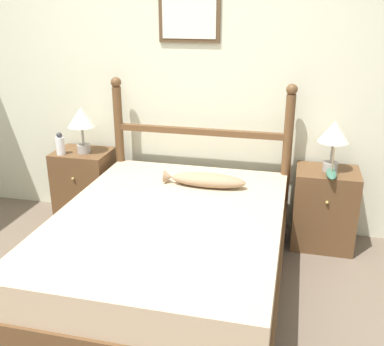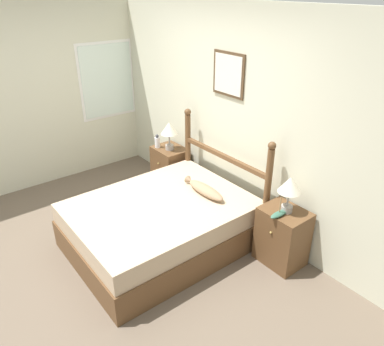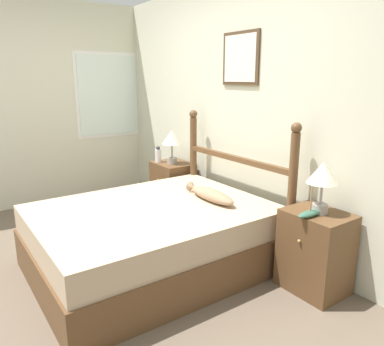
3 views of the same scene
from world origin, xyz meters
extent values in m
plane|color=brown|center=(0.00, 0.00, 0.00)|extent=(16.00, 16.00, 0.00)
cube|color=beige|center=(0.00, 1.73, 1.27)|extent=(6.40, 0.06, 2.55)
cube|color=#4C3823|center=(0.11, 1.69, 1.78)|extent=(0.49, 0.02, 0.49)
cube|color=silver|center=(0.11, 1.68, 1.78)|extent=(0.43, 0.01, 0.43)
cube|color=beige|center=(-2.13, 0.00, 1.27)|extent=(0.06, 6.40, 2.55)
cube|color=white|center=(-2.10, 1.26, 1.37)|extent=(0.01, 0.91, 1.14)
cube|color=silver|center=(-2.09, 1.26, 1.37)|extent=(0.01, 0.83, 1.06)
cube|color=brown|center=(0.23, 0.63, 0.16)|extent=(1.48, 1.93, 0.33)
cube|color=tan|center=(0.23, 0.63, 0.44)|extent=(1.44, 1.89, 0.22)
cylinder|color=brown|center=(-0.47, 1.56, 0.60)|extent=(0.07, 0.07, 1.19)
sphere|color=brown|center=(-0.47, 1.56, 1.23)|extent=(0.09, 0.09, 0.09)
cylinder|color=brown|center=(0.93, 1.56, 0.60)|extent=(0.07, 0.07, 1.19)
sphere|color=brown|center=(0.93, 1.56, 1.23)|extent=(0.09, 0.09, 0.09)
cube|color=brown|center=(0.23, 1.56, 0.86)|extent=(1.41, 0.05, 0.05)
cube|color=brown|center=(-0.79, 1.48, 0.32)|extent=(0.47, 0.38, 0.63)
sphere|color=tan|center=(-0.79, 1.28, 0.46)|extent=(0.02, 0.02, 0.02)
cube|color=brown|center=(1.25, 1.48, 0.32)|extent=(0.47, 0.38, 0.63)
sphere|color=tan|center=(1.25, 1.28, 0.46)|extent=(0.02, 0.02, 0.02)
cylinder|color=gray|center=(-0.76, 1.46, 0.67)|extent=(0.11, 0.11, 0.07)
cylinder|color=gray|center=(-0.76, 1.46, 0.78)|extent=(0.02, 0.02, 0.16)
cone|color=beige|center=(-0.76, 1.46, 0.95)|extent=(0.23, 0.23, 0.16)
cylinder|color=gray|center=(1.26, 1.48, 0.67)|extent=(0.11, 0.11, 0.07)
cylinder|color=gray|center=(1.26, 1.48, 0.78)|extent=(0.02, 0.02, 0.16)
cone|color=beige|center=(1.26, 1.48, 0.95)|extent=(0.23, 0.23, 0.16)
cylinder|color=white|center=(-0.93, 1.37, 0.71)|extent=(0.07, 0.07, 0.15)
sphere|color=#333338|center=(-0.93, 1.37, 0.80)|extent=(0.05, 0.05, 0.05)
ellipsoid|color=#386651|center=(1.27, 1.36, 0.66)|extent=(0.08, 0.24, 0.04)
cylinder|color=#997F56|center=(1.27, 1.36, 0.76)|extent=(0.01, 0.01, 0.17)
ellipsoid|color=#997A5B|center=(0.39, 1.15, 0.60)|extent=(0.56, 0.16, 0.10)
cone|color=#997A5B|center=(0.08, 1.15, 0.60)|extent=(0.06, 0.09, 0.09)
camera|label=1|loc=(0.99, -1.88, 1.83)|focal=42.00mm
camera|label=2|loc=(3.19, -1.24, 2.71)|focal=35.00mm
camera|label=3|loc=(2.86, -0.80, 1.61)|focal=35.00mm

